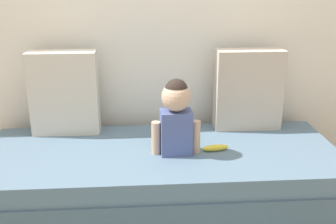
% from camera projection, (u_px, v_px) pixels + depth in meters
% --- Properties ---
extents(ground_plane, '(12.00, 12.00, 0.00)m').
position_uv_depth(ground_plane, '(161.00, 206.00, 2.67)').
color(ground_plane, '#93704C').
extents(back_wall, '(5.48, 0.10, 2.42)m').
position_uv_depth(back_wall, '(156.00, 9.00, 2.81)').
color(back_wall, silver).
rests_on(back_wall, ground).
extents(couch, '(2.28, 0.89, 0.40)m').
position_uv_depth(couch, '(161.00, 179.00, 2.60)').
color(couch, '#495F70').
rests_on(couch, ground).
extents(throw_pillow_left, '(0.45, 0.16, 0.56)m').
position_uv_depth(throw_pillow_left, '(64.00, 93.00, 2.72)').
color(throw_pillow_left, beige).
rests_on(throw_pillow_left, couch).
extents(throw_pillow_right, '(0.46, 0.16, 0.56)m').
position_uv_depth(throw_pillow_right, '(248.00, 90.00, 2.81)').
color(throw_pillow_right, '#C1B29E').
rests_on(throw_pillow_right, couch).
extents(toddler, '(0.30, 0.18, 0.47)m').
position_uv_depth(toddler, '(176.00, 114.00, 2.41)').
color(toddler, '#4C5B93').
rests_on(toddler, couch).
extents(banana, '(0.17, 0.07, 0.04)m').
position_uv_depth(banana, '(215.00, 148.00, 2.52)').
color(banana, yellow).
rests_on(banana, couch).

